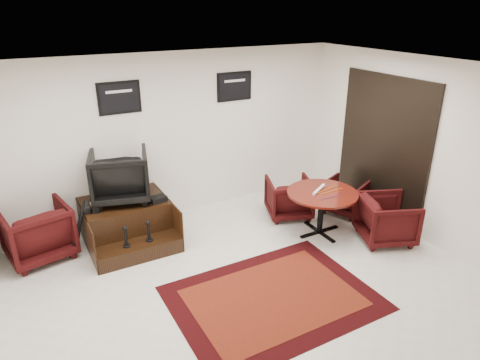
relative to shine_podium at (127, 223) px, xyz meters
name	(u,v)px	position (x,y,z in m)	size (l,w,h in m)	color
ground	(250,283)	(1.12, -1.91, -0.30)	(6.00, 6.00, 0.00)	silver
room_shell	(274,150)	(1.52, -1.79, 1.48)	(6.02, 5.02, 2.81)	white
area_rug	(273,298)	(1.22, -2.33, -0.30)	(2.51, 1.88, 0.01)	black
shine_podium	(127,223)	(0.00, 0.00, 0.00)	(1.28, 1.32, 0.66)	black
shine_chair	(120,173)	(0.00, 0.14, 0.79)	(0.85, 0.79, 0.87)	black
shoes_pair	(93,207)	(-0.48, -0.03, 0.41)	(0.30, 0.33, 0.10)	black
polish_kit	(158,199)	(0.46, -0.21, 0.40)	(0.25, 0.17, 0.09)	black
umbrella_black	(78,229)	(-0.73, -0.10, 0.15)	(0.34, 0.13, 0.90)	black
umbrella_hooked	(78,231)	(-0.74, -0.05, 0.08)	(0.29, 0.11, 0.77)	black
armchair_side	(37,230)	(-1.27, 0.16, 0.15)	(0.88, 0.82, 0.90)	black
meeting_table	(322,197)	(2.80, -1.28, 0.34)	(1.12, 1.12, 0.73)	#451009
table_chair_back	(289,196)	(2.71, -0.51, 0.07)	(0.74, 0.69, 0.76)	black
table_chair_window	(345,195)	(3.68, -0.88, 0.03)	(0.65, 0.61, 0.67)	black
table_chair_corner	(387,217)	(3.56, -1.95, 0.10)	(0.78, 0.73, 0.80)	black
paper_roll	(319,189)	(2.78, -1.21, 0.45)	(0.05, 0.05, 0.42)	white
table_clutter	(330,192)	(2.91, -1.34, 0.43)	(0.57, 0.35, 0.01)	orange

